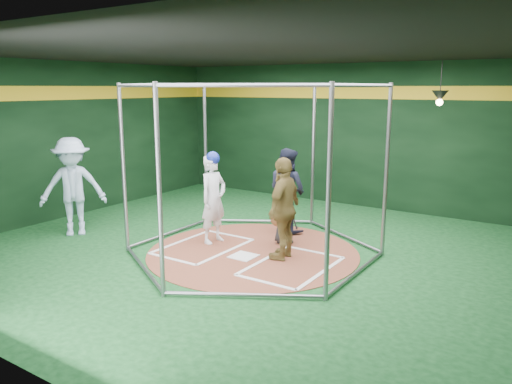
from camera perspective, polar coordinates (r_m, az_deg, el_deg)
The scene contains 12 objects.
room_shell at distance 8.67m, azimuth -0.34°, elevation 4.13°, with size 10.10×9.10×3.53m.
clay_disc at distance 9.06m, azimuth -0.35°, elevation -6.89°, with size 3.80×3.80×0.01m, color brown.
home_plate at distance 8.83m, azimuth -1.44°, elevation -7.34°, with size 0.43×0.43×0.01m, color white.
batter_box_left at distance 9.41m, azimuth -6.05°, elevation -6.17°, with size 1.17×1.77×0.01m.
batter_box_right at distance 8.39m, azimuth 4.15°, elevation -8.41°, with size 1.17×1.77×0.01m.
batting_cage at distance 8.70m, azimuth -0.36°, elevation 2.47°, with size 4.05×4.67×3.00m.
pendant_lamp_near at distance 11.04m, azimuth 20.27°, elevation 10.22°, with size 0.34×0.34×0.90m.
batter_figure at distance 9.44m, azimuth -4.89°, elevation -0.64°, with size 0.46×0.65×1.75m.
visitor_leopard at distance 8.53m, azimuth 3.22°, elevation -1.89°, with size 1.04×0.43×1.77m, color #9E8543.
catcher_figure at distance 9.38m, azimuth 3.22°, elevation -3.02°, with size 0.49×0.55×0.99m.
umpire at distance 10.18m, azimuth 3.59°, elevation 0.22°, with size 0.83×0.65×1.72m, color black.
bystander_blue at distance 10.57m, azimuth -20.22°, elevation 0.56°, with size 1.27×0.73×1.97m, color #ABC5E3.
Camera 1 is at (4.77, -7.13, 2.93)m, focal length 35.00 mm.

